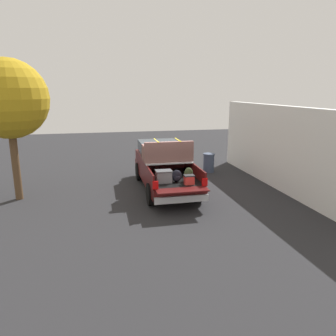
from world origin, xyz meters
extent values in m
plane|color=#262628|center=(0.00, 0.00, 0.00)|extent=(40.00, 40.00, 0.00)
cube|color=#470F0F|center=(0.00, 0.00, 0.62)|extent=(5.50, 1.92, 0.45)
cube|color=black|center=(-1.20, 0.00, 0.87)|extent=(2.80, 1.80, 0.04)
cube|color=#470F0F|center=(-1.20, 0.93, 1.10)|extent=(2.80, 0.06, 0.50)
cube|color=#470F0F|center=(-1.20, -0.93, 1.10)|extent=(2.80, 0.06, 0.50)
cube|color=#470F0F|center=(0.17, 0.00, 1.10)|extent=(0.06, 1.80, 0.50)
cube|color=#470F0F|center=(-2.88, 0.00, 0.87)|extent=(0.55, 1.80, 0.04)
cube|color=#B2B2B7|center=(-0.43, 0.00, 1.37)|extent=(1.25, 1.92, 0.04)
cube|color=#470F0F|center=(1.35, 0.00, 1.10)|extent=(2.30, 1.92, 0.50)
cube|color=#2D3842|center=(1.25, 0.00, 1.62)|extent=(1.94, 1.76, 0.54)
cube|color=#470F0F|center=(2.70, 0.00, 1.04)|extent=(0.40, 1.82, 0.38)
cube|color=#B2B2B7|center=(-2.72, 0.00, 0.52)|extent=(0.24, 1.92, 0.24)
cube|color=red|center=(-2.62, 0.88, 1.03)|extent=(0.06, 0.20, 0.28)
cube|color=red|center=(-2.62, -0.88, 1.03)|extent=(0.06, 0.20, 0.28)
cylinder|color=black|center=(1.75, 0.88, 0.42)|extent=(0.84, 0.30, 0.84)
cylinder|color=black|center=(1.75, -0.88, 0.42)|extent=(0.84, 0.30, 0.84)
cylinder|color=black|center=(-1.75, 0.88, 0.42)|extent=(0.84, 0.30, 0.84)
cylinder|color=black|center=(-1.75, -0.88, 0.42)|extent=(0.84, 0.30, 0.84)
cube|color=slate|center=(-1.88, 0.44, 1.09)|extent=(0.40, 0.55, 0.40)
cube|color=#505359|center=(-1.88, 0.44, 1.32)|extent=(0.44, 0.59, 0.05)
ellipsoid|color=black|center=(-1.88, -0.04, 1.11)|extent=(0.20, 0.37, 0.44)
ellipsoid|color=black|center=(-1.99, -0.04, 1.04)|extent=(0.09, 0.26, 0.19)
ellipsoid|color=#384728|center=(-1.86, -0.51, 1.14)|extent=(0.20, 0.35, 0.50)
ellipsoid|color=#384728|center=(-1.97, -0.51, 1.07)|extent=(0.09, 0.24, 0.22)
cube|color=red|center=(-2.30, -0.40, 1.04)|extent=(0.26, 0.34, 0.30)
cube|color=#262628|center=(-2.30, -0.40, 1.21)|extent=(0.28, 0.36, 0.04)
cube|color=brown|center=(-0.43, 0.00, 1.60)|extent=(0.93, 1.97, 0.42)
cube|color=brown|center=(-0.81, 0.00, 2.01)|extent=(0.16, 1.97, 0.40)
cube|color=brown|center=(-0.38, 0.88, 1.92)|extent=(0.69, 0.20, 0.22)
cube|color=brown|center=(-0.38, -0.88, 1.92)|extent=(0.69, 0.20, 0.22)
cube|color=yellow|center=(-0.43, 0.44, 2.22)|extent=(1.03, 0.03, 0.02)
cube|color=yellow|center=(-0.43, -0.44, 2.22)|extent=(1.03, 0.03, 0.02)
cube|color=white|center=(-0.96, -4.91, 1.77)|extent=(10.90, 0.36, 3.55)
cylinder|color=brown|center=(0.04, 5.86, 1.49)|extent=(0.28, 0.28, 2.98)
sphere|color=#B48E19|center=(0.04, 5.86, 3.86)|extent=(2.93, 2.93, 2.93)
cylinder|color=#3F4C66|center=(2.51, -2.86, 0.45)|extent=(0.56, 0.56, 0.90)
cylinder|color=#3F4C66|center=(2.51, -2.86, 0.94)|extent=(0.60, 0.60, 0.08)
camera|label=1|loc=(-12.77, 2.66, 4.16)|focal=33.83mm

